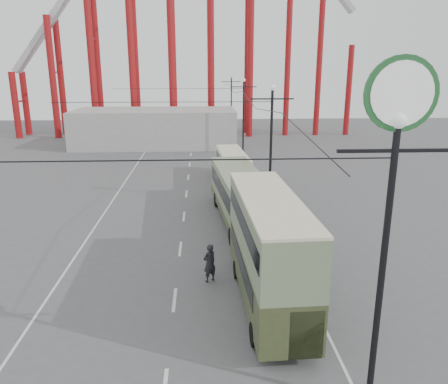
{
  "coord_description": "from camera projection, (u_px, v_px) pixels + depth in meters",
  "views": [
    {
      "loc": [
        0.37,
        -14.39,
        10.43
      ],
      "look_at": [
        1.73,
        11.82,
        3.0
      ],
      "focal_mm": 35.0,
      "sensor_mm": 36.0,
      "label": 1
    }
  ],
  "objects": [
    {
      "name": "lamp_post_mid",
      "position": [
        271.0,
        148.0,
        32.95
      ],
      "size": [
        3.2,
        0.44,
        9.32
      ],
      "color": "black",
      "rests_on": "ground"
    },
    {
      "name": "single_decker_green",
      "position": [
        241.0,
        195.0,
        30.37
      ],
      "size": [
        3.86,
        12.48,
        3.47
      ],
      "rotation": [
        0.0,
        0.0,
        0.09
      ],
      "color": "gray",
      "rests_on": "ground"
    },
    {
      "name": "road_markings",
      "position": [
        187.0,
        201.0,
        35.54
      ],
      "size": [
        12.52,
        120.0,
        0.01
      ],
      "color": "silver",
      "rests_on": "ground"
    },
    {
      "name": "lamp_post_distant",
      "position": [
        231.0,
        103.0,
        75.23
      ],
      "size": [
        3.2,
        0.44,
        9.32
      ],
      "color": "black",
      "rests_on": "ground"
    },
    {
      "name": "single_decker_cream",
      "position": [
        233.0,
        165.0,
        41.41
      ],
      "size": [
        2.89,
        9.23,
        2.83
      ],
      "rotation": [
        0.0,
        0.0,
        0.06
      ],
      "color": "beige",
      "rests_on": "ground"
    },
    {
      "name": "double_decker_bus",
      "position": [
        268.0,
        246.0,
        19.32
      ],
      "size": [
        2.78,
        9.62,
        5.12
      ],
      "rotation": [
        0.0,
        0.0,
        0.04
      ],
      "color": "#353D21",
      "rests_on": "ground"
    },
    {
      "name": "ground",
      "position": [
        195.0,
        352.0,
        16.65
      ],
      "size": [
        160.0,
        160.0,
        0.0
      ],
      "primitive_type": "plane",
      "color": "#525254",
      "rests_on": "ground"
    },
    {
      "name": "lamp_post_far",
      "position": [
        243.0,
        117.0,
        54.09
      ],
      "size": [
        3.2,
        0.44,
        9.32
      ],
      "color": "black",
      "rests_on": "ground"
    },
    {
      "name": "pedestrian",
      "position": [
        210.0,
        263.0,
        21.95
      ],
      "size": [
        0.88,
        0.82,
        2.01
      ],
      "primitive_type": "imported",
      "rotation": [
        0.0,
        0.0,
        3.77
      ],
      "color": "black",
      "rests_on": "ground"
    },
    {
      "name": "lamp_post_near",
      "position": [
        393.0,
        166.0,
        11.91
      ],
      "size": [
        3.2,
        0.44,
        10.8
      ],
      "color": "black",
      "rests_on": "ground"
    },
    {
      "name": "fairground_shed",
      "position": [
        156.0,
        128.0,
        60.83
      ],
      "size": [
        22.0,
        10.0,
        5.0
      ],
      "primitive_type": "cube",
      "color": "gray",
      "rests_on": "ground"
    }
  ]
}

